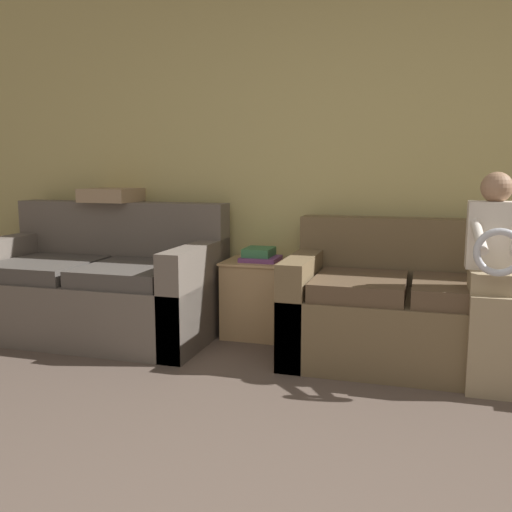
% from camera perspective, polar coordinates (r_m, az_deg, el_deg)
% --- Properties ---
extents(wall_back, '(7.35, 0.06, 2.55)m').
position_cam_1_polar(wall_back, '(4.08, 12.12, 9.83)').
color(wall_back, '#DBCC7F').
rests_on(wall_back, ground_plane).
extents(couch_main, '(2.05, 0.88, 0.86)m').
position_cam_1_polar(couch_main, '(3.67, 19.55, -5.47)').
color(couch_main, brown).
rests_on(couch_main, ground_plane).
extents(couch_side, '(1.69, 0.93, 0.93)m').
position_cam_1_polar(couch_side, '(4.26, -15.26, -3.15)').
color(couch_side, '#70665B').
rests_on(couch_side, ground_plane).
extents(child_left_seated, '(0.28, 0.37, 1.17)m').
position_cam_1_polar(child_left_seated, '(3.26, 22.66, -1.43)').
color(child_left_seated, tan).
rests_on(child_left_seated, ground_plane).
extents(side_shelf, '(0.48, 0.42, 0.54)m').
position_cam_1_polar(side_shelf, '(4.06, 0.33, -4.13)').
color(side_shelf, tan).
rests_on(side_shelf, ground_plane).
extents(book_stack, '(0.26, 0.26, 0.09)m').
position_cam_1_polar(book_stack, '(4.01, 0.37, 0.11)').
color(book_stack, '#7A4284').
rests_on(book_stack, side_shelf).
extents(throw_pillow, '(0.38, 0.38, 0.10)m').
position_cam_1_polar(throw_pillow, '(4.48, -14.23, 5.93)').
color(throw_pillow, tan).
rests_on(throw_pillow, couch_side).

